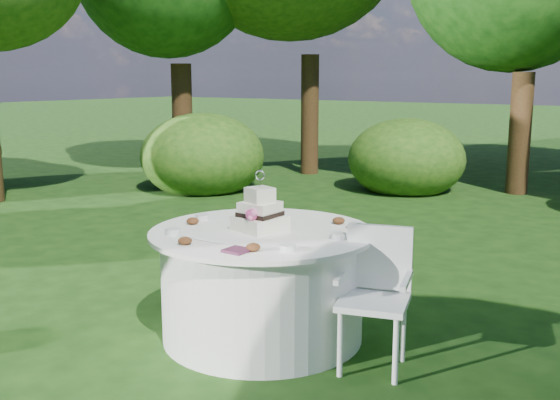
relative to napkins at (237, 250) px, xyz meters
The scene contains 8 objects.
ground 0.97m from the napkins, 111.16° to the left, with size 80.00×80.00×0.00m, color black.
napkins is the anchor object (origin of this frame).
feather_plume 0.37m from the napkins, 163.45° to the left, with size 0.48×0.07×0.01m, color white.
table 0.70m from the napkins, 111.16° to the left, with size 1.56×1.56×0.77m.
cake 0.58m from the napkins, 112.74° to the left, with size 0.36×0.36×0.42m.
chair 0.91m from the napkins, 41.74° to the left, with size 0.52×0.52×0.89m.
votives 0.60m from the napkins, 107.30° to the left, with size 1.22×1.00×0.04m.
petal_cups 0.43m from the napkins, 122.47° to the left, with size 0.94×1.16×0.05m.
Camera 1 is at (2.62, -3.53, 1.82)m, focal length 42.00 mm.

